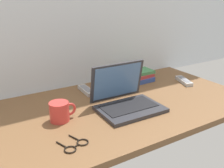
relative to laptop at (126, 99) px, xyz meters
The scene contains 7 objects.
desk 0.13m from the laptop, 153.25° to the left, with size 1.60×0.76×0.03m.
laptop is the anchor object (origin of this frame).
coffee_mug 0.33m from the laptop, behind, with size 0.13×0.09×0.09m.
remote_control_near 0.30m from the laptop, 105.04° to the left, with size 0.05×0.16×0.02m.
remote_control_far 0.54m from the laptop, 12.22° to the left, with size 0.10×0.17×0.02m.
eyeglasses 0.40m from the laptop, 152.13° to the right, with size 0.12×0.13×0.01m.
book_stack 0.43m from the laptop, 44.84° to the left, with size 0.19×0.17×0.07m.
Camera 1 is at (-0.57, -1.03, 0.59)m, focal length 41.26 mm.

